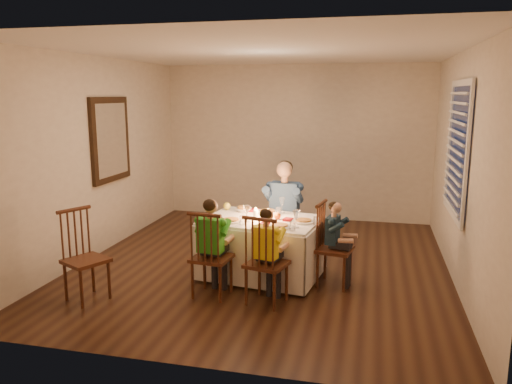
% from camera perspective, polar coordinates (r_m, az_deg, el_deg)
% --- Properties ---
extents(ground, '(5.00, 5.00, 0.00)m').
position_cam_1_polar(ground, '(6.39, 0.86, -8.19)').
color(ground, black).
rests_on(ground, ground).
extents(wall_left, '(0.02, 5.00, 2.60)m').
position_cam_1_polar(wall_left, '(6.92, -17.66, 3.86)').
color(wall_left, beige).
rests_on(wall_left, ground).
extents(wall_right, '(0.02, 5.00, 2.60)m').
position_cam_1_polar(wall_right, '(6.01, 22.35, 2.52)').
color(wall_right, beige).
rests_on(wall_right, ground).
extents(wall_back, '(4.50, 0.02, 2.60)m').
position_cam_1_polar(wall_back, '(8.52, 4.55, 5.64)').
color(wall_back, beige).
rests_on(wall_back, ground).
extents(ceiling, '(5.00, 5.00, 0.00)m').
position_cam_1_polar(ceiling, '(6.04, 0.94, 15.75)').
color(ceiling, white).
rests_on(ceiling, wall_back).
extents(dining_table, '(1.46, 1.14, 0.66)m').
position_cam_1_polar(dining_table, '(5.83, 0.67, -4.99)').
color(dining_table, white).
rests_on(dining_table, ground).
extents(chair_adult, '(0.41, 0.40, 0.94)m').
position_cam_1_polar(chair_adult, '(6.59, 3.16, -7.59)').
color(chair_adult, '#391B0F').
rests_on(chair_adult, ground).
extents(chair_near_left, '(0.42, 0.41, 0.94)m').
position_cam_1_polar(chair_near_left, '(5.46, -5.01, -11.68)').
color(chair_near_left, '#391B0F').
rests_on(chair_near_left, ground).
extents(chair_near_right, '(0.47, 0.45, 0.94)m').
position_cam_1_polar(chair_near_right, '(5.27, 1.21, -12.53)').
color(chair_near_right, '#391B0F').
rests_on(chair_near_right, ground).
extents(chair_end, '(0.43, 0.45, 0.94)m').
position_cam_1_polar(chair_end, '(5.79, 8.86, -10.43)').
color(chair_end, '#391B0F').
rests_on(chair_end, ground).
extents(chair_extra, '(0.51, 0.52, 0.96)m').
position_cam_1_polar(chair_extra, '(5.63, -18.58, -11.54)').
color(chair_extra, '#391B0F').
rests_on(chair_extra, ground).
extents(adult, '(0.51, 0.47, 1.28)m').
position_cam_1_polar(adult, '(6.59, 3.16, -7.59)').
color(adult, '#33557F').
rests_on(adult, ground).
extents(child_green, '(0.38, 0.35, 1.06)m').
position_cam_1_polar(child_green, '(5.46, -5.01, -11.68)').
color(child_green, green).
rests_on(child_green, ground).
extents(child_yellow, '(0.38, 0.36, 1.00)m').
position_cam_1_polar(child_yellow, '(5.27, 1.21, -12.53)').
color(child_yellow, yellow).
rests_on(child_yellow, ground).
extents(child_teal, '(0.31, 0.33, 0.96)m').
position_cam_1_polar(child_teal, '(5.79, 8.86, -10.43)').
color(child_teal, '#1A3041').
rests_on(child_teal, ground).
extents(setting_adult, '(0.29, 0.29, 0.02)m').
position_cam_1_polar(setting_adult, '(6.07, 1.31, -2.29)').
color(setting_adult, white).
rests_on(setting_adult, dining_table).
extents(setting_green, '(0.29, 0.29, 0.02)m').
position_cam_1_polar(setting_green, '(5.66, -2.85, -3.30)').
color(setting_green, white).
rests_on(setting_green, dining_table).
extents(setting_yellow, '(0.29, 0.29, 0.02)m').
position_cam_1_polar(setting_yellow, '(5.42, 2.72, -3.95)').
color(setting_yellow, white).
rests_on(setting_yellow, dining_table).
extents(setting_teal, '(0.29, 0.29, 0.02)m').
position_cam_1_polar(setting_teal, '(5.65, 5.43, -3.37)').
color(setting_teal, white).
rests_on(setting_teal, dining_table).
extents(candle_left, '(0.06, 0.06, 0.10)m').
position_cam_1_polar(candle_left, '(5.80, -0.04, -2.54)').
color(candle_left, white).
rests_on(candle_left, dining_table).
extents(candle_right, '(0.06, 0.06, 0.10)m').
position_cam_1_polar(candle_right, '(5.74, 1.38, -2.67)').
color(candle_right, white).
rests_on(candle_right, dining_table).
extents(squash, '(0.09, 0.09, 0.09)m').
position_cam_1_polar(squash, '(6.24, -3.35, -1.62)').
color(squash, yellow).
rests_on(squash, dining_table).
extents(orange_fruit, '(0.08, 0.08, 0.08)m').
position_cam_1_polar(orange_fruit, '(5.76, 2.48, -2.75)').
color(orange_fruit, orange).
rests_on(orange_fruit, dining_table).
extents(serving_bowl, '(0.21, 0.21, 0.05)m').
position_cam_1_polar(serving_bowl, '(6.12, -1.43, -2.06)').
color(serving_bowl, white).
rests_on(serving_bowl, dining_table).
extents(wall_mirror, '(0.06, 0.95, 1.15)m').
position_cam_1_polar(wall_mirror, '(7.14, -16.29, 5.77)').
color(wall_mirror, black).
rests_on(wall_mirror, wall_left).
extents(window_blinds, '(0.07, 1.34, 1.54)m').
position_cam_1_polar(window_blinds, '(6.08, 21.93, 4.54)').
color(window_blinds, '#0C1633').
rests_on(window_blinds, wall_right).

